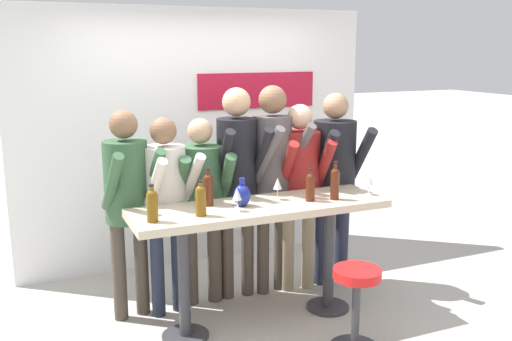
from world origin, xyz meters
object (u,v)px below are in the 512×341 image
at_px(wine_bottle_1, 310,186).
at_px(wine_bottle_3, 152,204).
at_px(person_right, 300,177).
at_px(wine_bottle_0, 335,182).
at_px(person_far_left, 127,192).
at_px(wine_bottle_2, 208,188).
at_px(person_center_right, 273,165).
at_px(bar_stool, 356,297).
at_px(decorative_vase, 242,195).
at_px(person_center_left, 202,192).
at_px(person_center, 237,169).
at_px(wine_bottle_4, 201,199).
at_px(wine_glass_0, 237,195).
at_px(wine_glass_1, 369,180).
at_px(wine_glass_2, 278,184).
at_px(person_left, 166,195).
at_px(person_far_right, 334,168).
at_px(tasting_table, 261,225).

distance_m(wine_bottle_1, wine_bottle_3, 1.27).
xyz_separation_m(person_right, wine_bottle_0, (0.02, -0.56, 0.08)).
xyz_separation_m(person_far_left, wine_bottle_2, (0.54, -0.38, 0.06)).
distance_m(person_far_left, person_center_right, 1.27).
xyz_separation_m(bar_stool, decorative_vase, (-0.61, 0.68, 0.66)).
xyz_separation_m(person_center_left, person_center, (0.32, -0.00, 0.17)).
height_order(wine_bottle_0, wine_bottle_4, wine_bottle_0).
bearing_deg(wine_glass_0, wine_bottle_1, 3.54).
height_order(person_far_left, person_center_right, person_center_right).
xyz_separation_m(wine_bottle_3, wine_glass_0, (0.63, 0.01, -0.00)).
xyz_separation_m(bar_stool, wine_bottle_3, (-1.33, 0.55, 0.70)).
relative_size(person_center_right, wine_bottle_3, 6.93).
height_order(person_center, wine_glass_0, person_center).
height_order(wine_bottle_0, wine_glass_1, wine_bottle_0).
relative_size(person_right, decorative_vase, 7.69).
bearing_deg(person_center_left, person_right, 0.91).
bearing_deg(person_center_right, wine_bottle_0, -76.80).
relative_size(person_far_left, wine_glass_1, 9.60).
height_order(person_right, wine_bottle_2, person_right).
xyz_separation_m(person_center_right, person_right, (0.24, -0.05, -0.12)).
height_order(person_center, wine_bottle_0, person_center).
distance_m(wine_glass_1, wine_glass_2, 0.77).
bearing_deg(wine_bottle_0, person_center_right, 113.15).
bearing_deg(wine_glass_2, person_far_left, 158.61).
distance_m(person_right, wine_glass_1, 0.65).
relative_size(wine_bottle_2, wine_bottle_3, 1.09).
distance_m(bar_stool, wine_bottle_4, 1.32).
xyz_separation_m(person_far_left, wine_glass_2, (1.10, -0.43, 0.05)).
height_order(wine_bottle_1, wine_bottle_3, wine_bottle_3).
bearing_deg(person_right, wine_glass_0, -139.11).
height_order(person_left, wine_glass_2, person_left).
distance_m(bar_stool, person_center, 1.48).
relative_size(person_far_left, person_center, 0.92).
bearing_deg(wine_glass_1, person_center_right, 135.09).
xyz_separation_m(person_left, person_center_right, (0.97, 0.06, 0.15)).
xyz_separation_m(person_far_left, person_center_left, (0.62, 0.02, -0.07)).
relative_size(wine_glass_2, decorative_vase, 0.80).
bearing_deg(person_center_right, wine_glass_2, -120.33).
bearing_deg(wine_bottle_3, wine_glass_1, 1.09).
height_order(wine_bottle_0, wine_glass_2, wine_bottle_0).
height_order(person_far_right, wine_bottle_0, person_far_right).
relative_size(person_center_right, wine_bottle_0, 6.00).
distance_m(tasting_table, person_left, 0.80).
distance_m(person_far_left, decorative_vase, 0.92).
distance_m(person_center, person_center_right, 0.33).
xyz_separation_m(tasting_table, bar_stool, (0.46, -0.67, -0.40)).
xyz_separation_m(person_center, wine_bottle_1, (0.38, -0.59, -0.05)).
bearing_deg(person_left, wine_glass_1, -30.81).
xyz_separation_m(person_far_right, wine_glass_1, (-0.01, -0.55, 0.01)).
xyz_separation_m(tasting_table, decorative_vase, (-0.15, 0.01, 0.26)).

